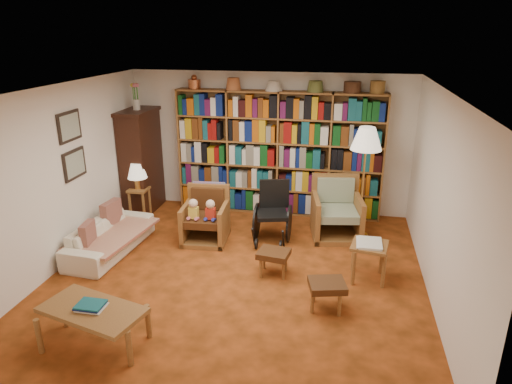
% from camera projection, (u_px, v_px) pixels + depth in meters
% --- Properties ---
extents(floor, '(5.00, 5.00, 0.00)m').
position_uv_depth(floor, '(238.00, 273.00, 6.31)').
color(floor, '#BA501C').
rests_on(floor, ground).
extents(ceiling, '(5.00, 5.00, 0.00)m').
position_uv_depth(ceiling, '(235.00, 90.00, 5.46)').
color(ceiling, silver).
rests_on(ceiling, wall_back).
extents(wall_back, '(5.00, 0.00, 5.00)m').
position_uv_depth(wall_back, '(269.00, 143.00, 8.19)').
color(wall_back, white).
rests_on(wall_back, floor).
extents(wall_front, '(5.00, 0.00, 5.00)m').
position_uv_depth(wall_front, '(164.00, 292.00, 3.58)').
color(wall_front, white).
rests_on(wall_front, floor).
extents(wall_left, '(0.00, 5.00, 5.00)m').
position_uv_depth(wall_left, '(62.00, 177.00, 6.34)').
color(wall_left, white).
rests_on(wall_left, floor).
extents(wall_right, '(0.00, 5.00, 5.00)m').
position_uv_depth(wall_right, '(441.00, 202.00, 5.44)').
color(wall_right, white).
rests_on(wall_right, floor).
extents(bookshelf, '(3.60, 0.30, 2.42)m').
position_uv_depth(bookshelf, '(278.00, 150.00, 8.03)').
color(bookshelf, olive).
rests_on(bookshelf, floor).
extents(curio_cabinet, '(0.50, 0.95, 2.40)m').
position_uv_depth(curio_cabinet, '(141.00, 160.00, 8.24)').
color(curio_cabinet, '#33150E').
rests_on(curio_cabinet, floor).
extents(framed_pictures, '(0.03, 0.52, 0.97)m').
position_uv_depth(framed_pictures, '(72.00, 146.00, 6.48)').
color(framed_pictures, black).
rests_on(framed_pictures, wall_left).
extents(sofa, '(1.67, 0.75, 0.48)m').
position_uv_depth(sofa, '(110.00, 237.00, 6.86)').
color(sofa, '#F3EACE').
rests_on(sofa, floor).
extents(sofa_throw, '(0.96, 1.54, 0.04)m').
position_uv_depth(sofa_throw, '(112.00, 233.00, 6.83)').
color(sofa_throw, beige).
rests_on(sofa_throw, sofa).
extents(cushion_left, '(0.17, 0.41, 0.40)m').
position_uv_depth(cushion_left, '(112.00, 214.00, 7.13)').
color(cushion_left, maroon).
rests_on(cushion_left, sofa).
extents(cushion_right, '(0.15, 0.35, 0.34)m').
position_uv_depth(cushion_right, '(88.00, 233.00, 6.49)').
color(cushion_right, maroon).
rests_on(cushion_right, sofa).
extents(side_table_lamp, '(0.34, 0.34, 0.56)m').
position_uv_depth(side_table_lamp, '(139.00, 198.00, 8.02)').
color(side_table_lamp, olive).
rests_on(side_table_lamp, floor).
extents(table_lamp, '(0.34, 0.34, 0.46)m').
position_uv_depth(table_lamp, '(137.00, 172.00, 7.86)').
color(table_lamp, gold).
rests_on(table_lamp, side_table_lamp).
extents(armchair_leather, '(0.73, 0.77, 0.87)m').
position_uv_depth(armchair_leather, '(207.00, 218.00, 7.25)').
color(armchair_leather, olive).
rests_on(armchair_leather, floor).
extents(armchair_sage, '(0.90, 0.92, 0.96)m').
position_uv_depth(armchair_sage, '(337.00, 213.00, 7.41)').
color(armchair_sage, olive).
rests_on(armchair_sage, floor).
extents(wheelchair, '(0.57, 0.77, 0.96)m').
position_uv_depth(wheelchair, '(273.00, 214.00, 7.19)').
color(wheelchair, black).
rests_on(wheelchair, floor).
extents(floor_lamp, '(0.48, 0.48, 1.80)m').
position_uv_depth(floor_lamp, '(366.00, 143.00, 6.91)').
color(floor_lamp, gold).
rests_on(floor_lamp, floor).
extents(side_table_papers, '(0.53, 0.53, 0.55)m').
position_uv_depth(side_table_papers, '(369.00, 250.00, 6.03)').
color(side_table_papers, olive).
rests_on(side_table_papers, floor).
extents(footstool_a, '(0.46, 0.40, 0.35)m').
position_uv_depth(footstool_a, '(274.00, 255.00, 6.20)').
color(footstool_a, '#472812').
rests_on(footstool_a, floor).
extents(footstool_b, '(0.50, 0.45, 0.36)m').
position_uv_depth(footstool_b, '(327.00, 287.00, 5.43)').
color(footstool_b, '#472812').
rests_on(footstool_b, floor).
extents(coffee_table, '(1.20, 0.81, 0.51)m').
position_uv_depth(coffee_table, '(93.00, 313.00, 4.76)').
color(coffee_table, olive).
rests_on(coffee_table, floor).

